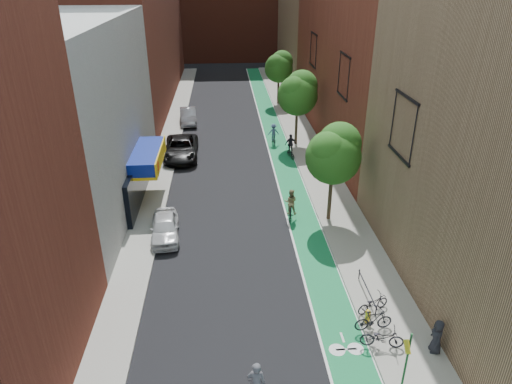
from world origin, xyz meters
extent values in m
plane|color=black|center=(0.00, 0.00, 0.00)|extent=(160.00, 160.00, 0.00)
cube|color=#147438|center=(4.00, 26.00, 0.01)|extent=(2.00, 68.00, 0.01)
cube|color=gray|center=(-6.00, 26.00, 0.07)|extent=(2.00, 68.00, 0.15)
cube|color=gray|center=(6.50, 26.00, 0.07)|extent=(3.00, 68.00, 0.15)
cube|color=silver|center=(-11.00, 14.00, 6.00)|extent=(8.00, 20.00, 12.00)
cube|color=maroon|center=(-11.00, 42.00, 11.00)|extent=(8.00, 36.00, 22.00)
cube|color=maroon|center=(12.00, 26.00, 11.00)|extent=(8.00, 28.00, 22.00)
cube|color=#8C6B4C|center=(12.00, 50.00, 9.00)|extent=(8.00, 20.00, 18.00)
cylinder|color=#332619|center=(5.60, 10.00, 1.65)|extent=(0.24, 0.24, 3.30)
sphere|color=#265316|center=(5.60, 10.00, 4.38)|extent=(3.36, 3.36, 3.36)
sphere|color=#265316|center=(6.00, 10.30, 5.10)|extent=(2.64, 2.64, 2.64)
sphere|color=#265316|center=(5.30, 9.70, 4.86)|extent=(2.40, 2.40, 2.40)
cylinder|color=#332619|center=(5.60, 24.00, 1.73)|extent=(0.24, 0.24, 3.47)
sphere|color=#265316|center=(5.60, 24.00, 4.60)|extent=(3.53, 3.53, 3.53)
sphere|color=#265316|center=(6.00, 24.30, 5.36)|extent=(2.77, 2.77, 2.77)
sphere|color=#265316|center=(5.30, 23.70, 5.10)|extent=(2.52, 2.52, 2.52)
cylinder|color=#332619|center=(5.60, 38.00, 1.59)|extent=(0.24, 0.24, 3.19)
sphere|color=#265316|center=(5.60, 38.00, 4.23)|extent=(3.25, 3.25, 3.25)
sphere|color=#265316|center=(6.00, 38.30, 4.93)|extent=(2.55, 2.55, 2.55)
sphere|color=#265316|center=(5.30, 37.70, 4.70)|extent=(2.32, 2.32, 2.32)
cylinder|color=#194C26|center=(5.40, -3.50, 1.65)|extent=(0.08, 0.08, 3.00)
cube|color=yellow|center=(5.32, -3.50, 2.55)|extent=(0.02, 0.71, 0.71)
imported|color=silver|center=(-4.60, 8.70, 0.69)|extent=(2.00, 4.20, 1.39)
imported|color=black|center=(-4.60, 21.69, 0.83)|extent=(2.89, 6.06, 1.67)
imported|color=#94959C|center=(-4.60, 31.39, 0.76)|extent=(2.03, 4.76, 1.53)
imported|color=#4F4F57|center=(-0.03, -3.57, 1.28)|extent=(0.72, 0.51, 1.87)
imported|color=black|center=(3.20, 10.35, 0.48)|extent=(0.76, 1.64, 0.95)
imported|color=#A0885D|center=(3.20, 10.45, 1.20)|extent=(0.94, 0.79, 1.69)
imported|color=black|center=(4.70, 20.95, 0.40)|extent=(0.87, 1.59, 0.79)
imported|color=black|center=(4.70, 21.05, 1.21)|extent=(1.07, 0.64, 1.71)
imported|color=black|center=(3.60, 24.39, 0.46)|extent=(0.59, 1.57, 0.92)
imported|color=#475C80|center=(3.60, 24.49, 1.14)|extent=(1.07, 0.68, 1.57)
imported|color=black|center=(5.75, 1.16, 0.59)|extent=(1.78, 1.17, 0.88)
imported|color=black|center=(5.40, -0.04, 0.67)|extent=(1.76, 0.65, 1.04)
imported|color=black|center=(5.45, -1.06, 0.63)|extent=(1.91, 0.95, 0.96)
imported|color=black|center=(7.60, -1.47, 0.93)|extent=(0.63, 0.84, 1.56)
cylinder|color=yellow|center=(5.30, 0.44, 0.40)|extent=(0.22, 0.22, 0.50)
sphere|color=yellow|center=(5.30, 0.44, 0.71)|extent=(0.24, 0.24, 0.24)
camera|label=1|loc=(-0.87, -15.11, 14.53)|focal=32.00mm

